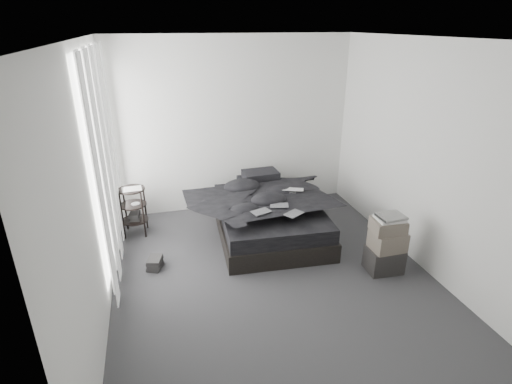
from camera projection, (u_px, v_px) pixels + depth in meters
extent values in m
cube|color=#363538|center=(274.00, 277.00, 4.65)|extent=(3.60, 4.20, 0.01)
cube|color=white|center=(279.00, 38.00, 3.63)|extent=(3.60, 4.20, 0.01)
cube|color=silver|center=(234.00, 126.00, 6.01)|extent=(3.60, 0.01, 2.60)
cube|color=silver|center=(387.00, 296.00, 2.27)|extent=(3.60, 0.01, 2.60)
cube|color=silver|center=(91.00, 190.00, 3.71)|extent=(0.01, 4.20, 2.60)
cube|color=silver|center=(426.00, 158.00, 4.56)|extent=(0.01, 4.20, 2.60)
cube|color=white|center=(101.00, 156.00, 4.50)|extent=(0.02, 2.00, 2.30)
cube|color=white|center=(107.00, 161.00, 4.54)|extent=(0.06, 2.12, 2.48)
cube|color=black|center=(269.00, 225.00, 5.56)|extent=(1.49, 1.91, 0.25)
cube|color=black|center=(269.00, 211.00, 5.48)|extent=(1.44, 1.85, 0.19)
imported|color=black|center=(270.00, 199.00, 5.36)|extent=(1.44, 1.64, 0.21)
cube|color=black|center=(256.00, 182.00, 6.05)|extent=(0.57, 0.41, 0.12)
cube|color=black|center=(260.00, 175.00, 5.99)|extent=(0.53, 0.37, 0.11)
imported|color=silver|center=(293.00, 187.00, 5.45)|extent=(0.34, 0.28, 0.02)
cube|color=black|center=(261.00, 207.00, 4.88)|extent=(0.27, 0.22, 0.01)
cube|color=black|center=(279.00, 200.00, 5.04)|extent=(0.26, 0.21, 0.01)
cube|color=black|center=(294.00, 208.00, 4.82)|extent=(0.27, 0.25, 0.01)
cylinder|color=black|center=(134.00, 212.00, 5.49)|extent=(0.39, 0.39, 0.66)
cube|color=white|center=(132.00, 189.00, 5.35)|extent=(0.27, 0.21, 0.01)
cube|color=black|center=(155.00, 263.00, 4.79)|extent=(0.21, 0.25, 0.15)
cube|color=black|center=(384.00, 259.00, 4.73)|extent=(0.41, 0.33, 0.29)
cube|color=#5E554A|center=(388.00, 241.00, 4.62)|extent=(0.38, 0.30, 0.22)
cube|color=#5E554A|center=(388.00, 226.00, 4.55)|extent=(0.38, 0.32, 0.16)
cube|color=silver|center=(390.00, 218.00, 4.52)|extent=(0.31, 0.26, 0.03)
cube|color=silver|center=(391.00, 216.00, 4.50)|extent=(0.31, 0.25, 0.03)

